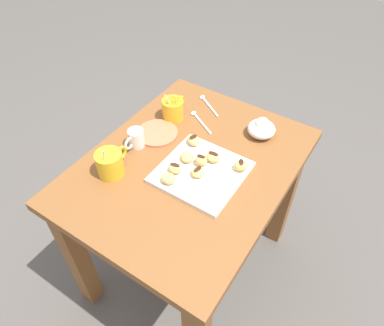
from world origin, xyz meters
name	(u,v)px	position (x,y,z in m)	size (l,w,h in m)	color
ground_plane	(189,262)	(0.00, 0.00, 0.00)	(8.00, 8.00, 0.00)	#514C47
dining_table	(189,190)	(0.00, 0.00, 0.56)	(0.89, 0.70, 0.71)	brown
pastry_plate_square	(201,172)	(-0.02, -0.07, 0.72)	(0.28, 0.28, 0.02)	silver
coffee_mug_mustard_left	(110,163)	(-0.18, 0.20, 0.76)	(0.13, 0.09, 0.14)	gold
coffee_mug_mustard_right	(173,108)	(0.19, 0.20, 0.76)	(0.12, 0.09, 0.13)	gold
cream_pitcher_white	(136,138)	(-0.03, 0.22, 0.75)	(0.10, 0.06, 0.07)	silver
ice_cream_bowl	(262,128)	(0.29, -0.15, 0.75)	(0.11, 0.11, 0.08)	silver
saucer_coral_left	(157,133)	(0.07, 0.19, 0.72)	(0.16, 0.16, 0.01)	#E5704C
loose_spoon_near_saucer	(207,103)	(0.35, 0.14, 0.72)	(0.10, 0.14, 0.01)	silver
loose_spoon_by_plate	(199,119)	(0.23, 0.10, 0.72)	(0.09, 0.14, 0.01)	silver
beignet_0	(169,179)	(-0.12, 0.00, 0.74)	(0.05, 0.05, 0.03)	#E5B260
beignet_1	(201,160)	(0.01, -0.05, 0.75)	(0.04, 0.04, 0.04)	#E5B260
chocolate_drizzle_1	(201,156)	(0.01, -0.05, 0.77)	(0.03, 0.01, 0.01)	#381E11
beignet_2	(187,157)	(0.00, 0.01, 0.74)	(0.05, 0.05, 0.03)	#E5B260
beignet_3	(198,172)	(-0.04, -0.07, 0.74)	(0.05, 0.05, 0.03)	#E5B260
chocolate_drizzle_3	(198,169)	(-0.04, -0.07, 0.76)	(0.03, 0.02, 0.01)	#381E11
beignet_4	(175,168)	(-0.07, 0.01, 0.74)	(0.05, 0.05, 0.03)	#E5B260
chocolate_drizzle_4	(175,165)	(-0.07, 0.01, 0.76)	(0.04, 0.02, 0.01)	#381E11
beignet_5	(213,157)	(0.05, -0.07, 0.75)	(0.05, 0.05, 0.03)	#E5B260
chocolate_drizzle_5	(213,153)	(0.05, -0.07, 0.76)	(0.04, 0.02, 0.01)	#381E11
beignet_6	(241,166)	(0.06, -0.18, 0.75)	(0.04, 0.05, 0.04)	#E5B260
chocolate_drizzle_6	(241,162)	(0.06, -0.18, 0.77)	(0.03, 0.02, 0.01)	#381E11
beignet_7	(193,140)	(0.09, 0.04, 0.74)	(0.05, 0.06, 0.03)	#E5B260
chocolate_drizzle_7	(193,137)	(0.09, 0.04, 0.76)	(0.03, 0.02, 0.01)	#381E11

